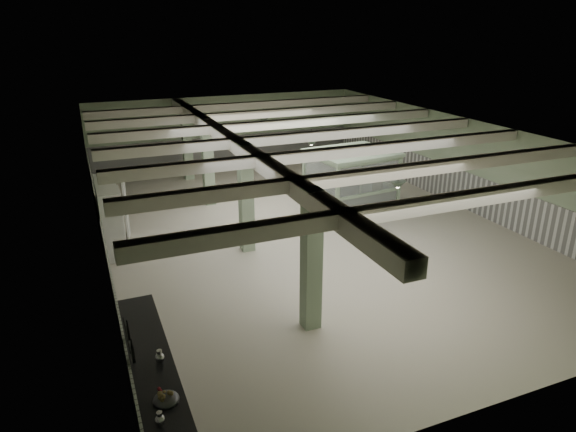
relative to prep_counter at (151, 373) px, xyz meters
name	(u,v)px	position (x,y,z in m)	size (l,w,h in m)	color
floor	(303,228)	(6.54, 7.00, -0.46)	(20.00, 20.00, 0.00)	beige
ceiling	(304,132)	(6.54, 7.00, 3.14)	(14.00, 20.00, 0.02)	beige
wall_back	(226,130)	(6.54, 17.00, 1.34)	(14.00, 0.02, 3.60)	#ACC09A
wall_front	(520,324)	(6.54, -3.00, 1.34)	(14.00, 0.02, 3.60)	#ACC09A
wall_left	(97,207)	(-0.46, 7.00, 1.34)	(0.02, 20.00, 3.60)	#ACC09A
wall_right	(461,162)	(13.54, 7.00, 1.34)	(0.02, 20.00, 3.60)	#ACC09A
wainscot_left	(102,238)	(-0.43, 7.00, 0.29)	(0.05, 19.90, 1.50)	silver
wainscot_right	(457,187)	(13.52, 7.00, 0.29)	(0.05, 19.90, 1.50)	silver
wainscot_back	(227,150)	(6.54, 16.98, 0.29)	(13.90, 0.05, 1.50)	silver
girder	(235,144)	(4.04, 7.00, 2.92)	(0.45, 19.90, 0.40)	silver
beam_a	(444,203)	(6.54, -0.50, 2.96)	(13.90, 0.35, 0.32)	silver
beam_b	(383,174)	(6.54, 2.00, 2.96)	(13.90, 0.35, 0.32)	silver
beam_c	(338,153)	(6.54, 4.50, 2.96)	(13.90, 0.35, 0.32)	silver
beam_d	(304,137)	(6.54, 7.00, 2.96)	(13.90, 0.35, 0.32)	silver
beam_e	(278,124)	(6.54, 9.50, 2.96)	(13.90, 0.35, 0.32)	silver
beam_f	(257,114)	(6.54, 12.00, 2.96)	(13.90, 0.35, 0.32)	silver
beam_g	(239,106)	(6.54, 14.50, 2.96)	(13.90, 0.35, 0.32)	silver
column_a	(311,261)	(4.04, 1.00, 1.34)	(0.42, 0.42, 3.60)	#91A887
column_b	(246,198)	(4.04, 6.00, 1.34)	(0.42, 0.42, 3.60)	#91A887
column_c	(208,162)	(4.04, 11.00, 1.34)	(0.42, 0.42, 3.60)	#91A887
column_d	(187,142)	(4.04, 15.00, 1.34)	(0.42, 0.42, 3.60)	#91A887
hook_rail	(127,335)	(-0.39, -0.60, 1.39)	(0.02, 0.02, 1.20)	black
pendant_front	(398,185)	(7.04, 2.00, 2.59)	(0.44, 0.44, 0.22)	#2B392C
pendant_mid	(311,143)	(7.04, 7.50, 2.59)	(0.44, 0.44, 0.22)	#2B392C
pendant_back	(264,120)	(7.04, 12.50, 2.59)	(0.44, 0.44, 0.22)	#2B392C
prep_counter	(151,373)	(0.00, 0.00, 0.00)	(0.86, 4.90, 0.91)	#BCBBC0
pitcher_near	(160,356)	(0.17, -0.33, 0.58)	(0.19, 0.22, 0.28)	#BCBBC0
pitcher_far	(160,419)	(-0.10, -2.02, 0.57)	(0.18, 0.20, 0.26)	#BCBBC0
veg_colander	(166,397)	(0.09, -1.50, 0.55)	(0.47, 0.47, 0.21)	#3D3D42
orange_bowl	(166,400)	(0.08, -1.50, 0.48)	(0.23, 0.23, 0.08)	#B2B2B7
skillet_near	(133,354)	(-0.34, -0.91, 1.17)	(0.33, 0.33, 0.04)	black
skillet_far	(128,333)	(-0.34, -0.20, 1.17)	(0.29, 0.29, 0.04)	black
walkin_cooler	(110,215)	(-0.08, 7.83, 0.71)	(0.88, 2.55, 2.34)	silver
guard_booth	(351,171)	(8.96, 7.88, 1.24)	(3.36, 2.94, 2.49)	gray
filing_cabinet	(381,190)	(10.51, 8.08, 0.19)	(0.42, 0.60, 1.31)	#5F6050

